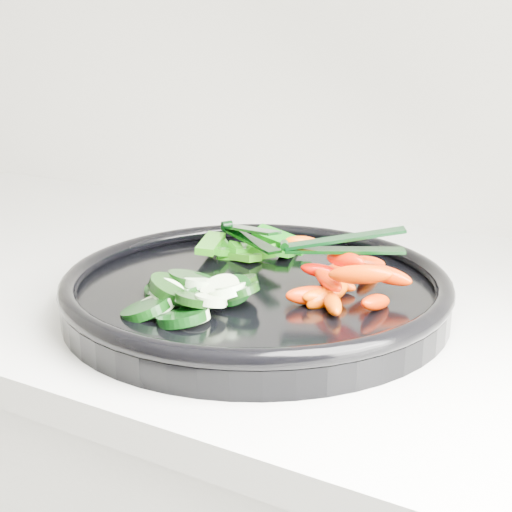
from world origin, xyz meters
The scene contains 6 objects.
veggie_tray centered at (-0.10, 1.61, 0.95)m, with size 0.43×0.43×0.04m.
cucumber_pile centered at (-0.13, 1.54, 0.96)m, with size 0.12×0.13×0.04m.
carrot_pile centered at (-0.01, 1.62, 0.97)m, with size 0.14×0.15×0.05m.
pepper_pile centered at (-0.16, 1.70, 0.96)m, with size 0.12×0.10×0.03m.
tong_carrot centered at (-0.02, 1.63, 1.00)m, with size 0.11×0.07×0.02m.
tong_pepper centered at (-0.15, 1.69, 0.98)m, with size 0.10×0.07×0.02m.
Camera 1 is at (0.22, 1.05, 1.19)m, focal length 50.00 mm.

